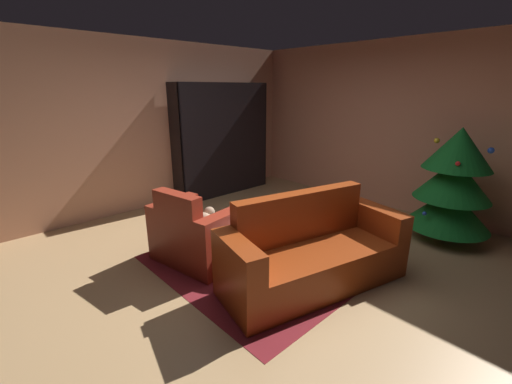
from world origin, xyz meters
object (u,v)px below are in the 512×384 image
at_px(couch_red, 312,255).
at_px(book_stack_on_table, 241,225).
at_px(coffee_table, 247,230).
at_px(armchair_red, 196,236).
at_px(decorated_tree, 453,184).
at_px(bookshelf_unit, 227,140).
at_px(bottle_on_table, 261,215).

distance_m(couch_red, book_stack_on_table, 0.87).
bearing_deg(coffee_table, book_stack_on_table, -134.94).
relative_size(armchair_red, book_stack_on_table, 5.08).
bearing_deg(coffee_table, decorated_tree, 60.43).
bearing_deg(couch_red, coffee_table, -165.44).
relative_size(bookshelf_unit, decorated_tree, 1.37).
xyz_separation_m(armchair_red, decorated_tree, (1.76, 2.75, 0.45)).
relative_size(coffee_table, book_stack_on_table, 3.63).
height_order(bookshelf_unit, armchair_red, bookshelf_unit).
height_order(armchair_red, book_stack_on_table, armchair_red).
relative_size(bookshelf_unit, coffee_table, 2.66).
distance_m(couch_red, decorated_tree, 2.26).
bearing_deg(bookshelf_unit, couch_red, -24.14).
xyz_separation_m(armchair_red, book_stack_on_table, (0.38, 0.36, 0.15)).
distance_m(bookshelf_unit, armchair_red, 2.83).
height_order(couch_red, bottle_on_table, couch_red).
distance_m(bookshelf_unit, decorated_tree, 3.73).
xyz_separation_m(couch_red, decorated_tree, (0.56, 2.14, 0.45)).
xyz_separation_m(armchair_red, couch_red, (1.20, 0.61, -0.00)).
relative_size(couch_red, bottle_on_table, 8.35).
xyz_separation_m(armchair_red, bottle_on_table, (0.45, 0.61, 0.22)).
distance_m(bookshelf_unit, bottle_on_table, 2.76).
distance_m(armchair_red, bottle_on_table, 0.79).
relative_size(book_stack_on_table, decorated_tree, 0.14).
bearing_deg(bottle_on_table, book_stack_on_table, -104.71).
bearing_deg(decorated_tree, book_stack_on_table, -119.93).
distance_m(bottle_on_table, decorated_tree, 2.52).
bearing_deg(couch_red, bookshelf_unit, 155.86).
relative_size(bookshelf_unit, bottle_on_table, 8.27).
height_order(coffee_table, decorated_tree, decorated_tree).
distance_m(couch_red, bottle_on_table, 0.78).
bearing_deg(bookshelf_unit, book_stack_on_table, -35.70).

